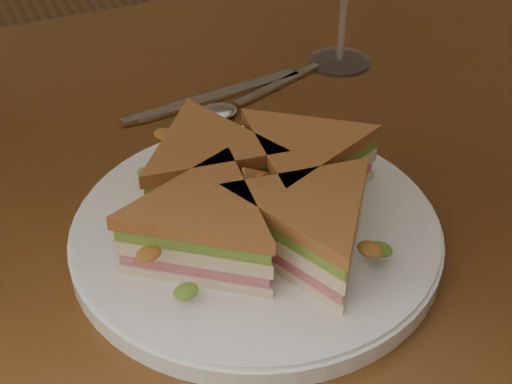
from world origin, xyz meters
The scene contains 6 objects.
table centered at (0.00, 0.00, 0.65)m, with size 1.20×0.80×0.75m.
plate centered at (-0.03, -0.12, 0.76)m, with size 0.30×0.30×0.02m, color white.
sandwich_wedges centered at (-0.03, -0.12, 0.80)m, with size 0.28×0.28×0.06m.
crisps_mound centered at (-0.03, -0.12, 0.79)m, with size 0.09×0.09×0.05m, color #D85F1B, non-canonical shape.
spoon centered at (0.04, 0.08, 0.75)m, with size 0.18×0.07×0.01m.
knife centered at (0.02, 0.11, 0.75)m, with size 0.22×0.04×0.00m.
Camera 1 is at (-0.22, -0.52, 1.14)m, focal length 50.00 mm.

